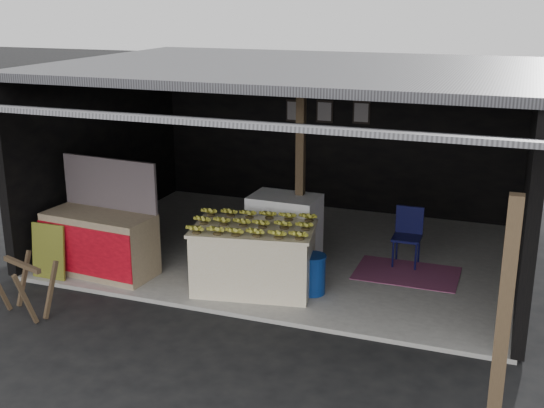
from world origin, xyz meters
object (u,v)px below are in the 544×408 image
at_px(banana_table, 254,258).
at_px(water_barrel, 312,275).
at_px(white_crate, 285,232).
at_px(sawhorse, 24,282).
at_px(neighbor_stall, 101,240).
at_px(plastic_chair, 408,231).

height_order(banana_table, water_barrel, banana_table).
distance_m(banana_table, white_crate, 0.94).
relative_size(sawhorse, water_barrel, 1.57).
distance_m(neighbor_stall, plastic_chair, 4.59).
height_order(neighbor_stall, plastic_chair, neighbor_stall).
bearing_deg(sawhorse, water_barrel, 47.00).
bearing_deg(neighbor_stall, sawhorse, -92.45).
bearing_deg(plastic_chair, neighbor_stall, -155.75).
height_order(banana_table, neighbor_stall, neighbor_stall).
bearing_deg(water_barrel, plastic_chair, 56.52).
xyz_separation_m(banana_table, white_crate, (0.13, 0.93, 0.10)).
bearing_deg(white_crate, neighbor_stall, -153.11).
relative_size(sawhorse, plastic_chair, 0.93).
distance_m(sawhorse, plastic_chair, 5.52).
bearing_deg(sawhorse, white_crate, 62.78).
relative_size(banana_table, sawhorse, 2.19).
height_order(banana_table, white_crate, white_crate).
relative_size(white_crate, plastic_chair, 1.26).
bearing_deg(plastic_chair, banana_table, -137.61).
bearing_deg(sawhorse, neighbor_stall, 101.00).
distance_m(banana_table, water_barrel, 0.84).
bearing_deg(plastic_chair, sawhorse, -142.68).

